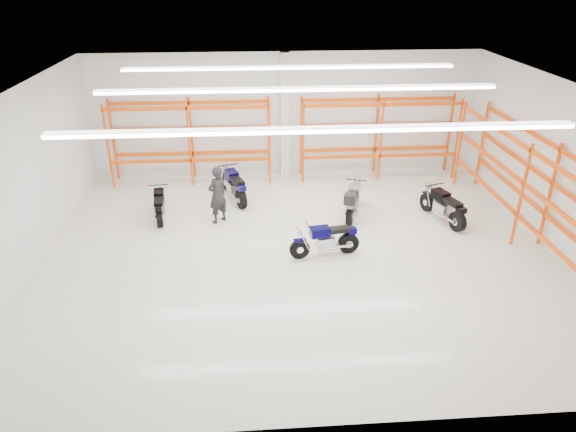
{
  "coord_description": "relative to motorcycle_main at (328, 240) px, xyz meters",
  "views": [
    {
      "loc": [
        -1.21,
        -12.3,
        7.2
      ],
      "look_at": [
        -0.28,
        0.5,
        0.88
      ],
      "focal_mm": 32.0,
      "sensor_mm": 36.0,
      "label": 1
    }
  ],
  "objects": [
    {
      "name": "structural_column",
      "position": [
        -0.76,
        6.02,
        1.8
      ],
      "size": [
        0.32,
        0.32,
        4.5
      ],
      "primitive_type": "cube",
      "color": "white",
      "rests_on": "ground"
    },
    {
      "name": "ground",
      "position": [
        -0.76,
        0.2,
        -0.45
      ],
      "size": [
        14.0,
        14.0,
        0.0
      ],
      "primitive_type": "plane",
      "color": "silver",
      "rests_on": "ground"
    },
    {
      "name": "motorcycle_back_a",
      "position": [
        -4.91,
        2.63,
        -0.01
      ],
      "size": [
        0.63,
        1.89,
        0.93
      ],
      "color": "black",
      "rests_on": "ground"
    },
    {
      "name": "standing_man",
      "position": [
        -3.07,
        2.25,
        0.45
      ],
      "size": [
        0.78,
        0.77,
        1.81
      ],
      "primitive_type": "imported",
      "rotation": [
        0.0,
        0.0,
        3.89
      ],
      "color": "black",
      "rests_on": "ground"
    },
    {
      "name": "pallet_racking_back_left",
      "position": [
        -4.16,
        5.68,
        1.34
      ],
      "size": [
        5.67,
        0.87,
        3.0
      ],
      "color": "#FF4600",
      "rests_on": "ground"
    },
    {
      "name": "pallet_racking_back_right",
      "position": [
        2.64,
        5.68,
        1.34
      ],
      "size": [
        5.67,
        0.87,
        3.0
      ],
      "color": "#FF4600",
      "rests_on": "ground"
    },
    {
      "name": "pallet_racking_side",
      "position": [
        5.72,
        0.2,
        1.36
      ],
      "size": [
        0.87,
        9.07,
        3.0
      ],
      "color": "#FF4600",
      "rests_on": "ground"
    },
    {
      "name": "motorcycle_main",
      "position": [
        0.0,
        0.0,
        0.0
      ],
      "size": [
        1.95,
        0.65,
        0.96
      ],
      "color": "black",
      "rests_on": "ground"
    },
    {
      "name": "room_shell",
      "position": [
        -0.76,
        0.23,
        2.83
      ],
      "size": [
        14.02,
        12.02,
        4.51
      ],
      "color": "white",
      "rests_on": "ground"
    },
    {
      "name": "motorcycle_back_d",
      "position": [
        3.86,
        1.75,
        0.04
      ],
      "size": [
        0.91,
        2.05,
        1.04
      ],
      "color": "black",
      "rests_on": "ground"
    },
    {
      "name": "motorcycle_back_b",
      "position": [
        -2.61,
        3.84,
        0.05
      ],
      "size": [
        0.98,
        2.11,
        1.07
      ],
      "color": "black",
      "rests_on": "ground"
    },
    {
      "name": "motorcycle_back_c",
      "position": [
        1.1,
        2.27,
        0.08
      ],
      "size": [
        0.99,
        2.11,
        1.11
      ],
      "color": "black",
      "rests_on": "ground"
    }
  ]
}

